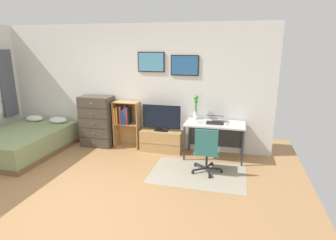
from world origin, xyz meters
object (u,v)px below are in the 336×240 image
(dresser, at_px, (97,121))
(bamboo_vase, at_px, (196,107))
(desk, at_px, (215,128))
(wine_glass, at_px, (196,117))
(bed, at_px, (24,141))
(computer_mouse, at_px, (227,124))
(office_chair, at_px, (207,150))
(tv_stand, at_px, (162,140))
(bookshelf, at_px, (125,120))
(television, at_px, (161,118))
(laptop, at_px, (215,120))

(dresser, distance_m, bamboo_vase, 2.28)
(dresser, distance_m, desk, 2.66)
(desk, distance_m, wine_glass, 0.48)
(bed, xyz_separation_m, dresser, (1.32, 0.81, 0.32))
(computer_mouse, distance_m, wine_glass, 0.61)
(bed, distance_m, dresser, 1.58)
(office_chair, height_order, computer_mouse, office_chair)
(computer_mouse, distance_m, bamboo_vase, 0.75)
(office_chair, relative_size, wine_glass, 4.78)
(bamboo_vase, relative_size, wine_glass, 2.81)
(bed, height_order, tv_stand, bed)
(dresser, bearing_deg, office_chair, -18.76)
(bookshelf, relative_size, television, 1.27)
(bamboo_vase, bearing_deg, office_chair, -70.34)
(laptop, bearing_deg, desk, 87.15)
(television, height_order, wine_glass, television)
(office_chair, bearing_deg, computer_mouse, 66.93)
(television, xyz_separation_m, laptop, (1.14, -0.04, 0.05))
(dresser, xyz_separation_m, bookshelf, (0.66, 0.06, 0.05))
(laptop, bearing_deg, television, 176.48)
(laptop, bearing_deg, bed, -170.58)
(desk, bearing_deg, tv_stand, 178.13)
(bookshelf, bearing_deg, bamboo_vase, 2.04)
(dresser, height_order, laptop, dresser)
(tv_stand, relative_size, bamboo_vase, 1.78)
(bookshelf, relative_size, wine_glass, 5.82)
(bed, xyz_separation_m, bamboo_vase, (3.56, 0.93, 0.74))
(bed, height_order, dresser, dresser)
(bookshelf, height_order, laptop, bookshelf)
(bookshelf, bearing_deg, tv_stand, -3.19)
(tv_stand, xyz_separation_m, television, (0.00, -0.02, 0.51))
(television, bearing_deg, computer_mouse, -6.03)
(bed, relative_size, bamboo_vase, 4.07)
(tv_stand, distance_m, television, 0.51)
(television, distance_m, laptop, 1.14)
(desk, relative_size, bamboo_vase, 2.35)
(laptop, bearing_deg, bamboo_vase, 156.82)
(bed, height_order, computer_mouse, computer_mouse)
(television, relative_size, wine_glass, 4.59)
(dresser, xyz_separation_m, wine_glass, (2.30, -0.19, 0.30))
(bookshelf, xyz_separation_m, television, (0.86, -0.07, 0.12))
(office_chair, relative_size, computer_mouse, 8.27)
(desk, xyz_separation_m, computer_mouse, (0.23, -0.13, 0.15))
(tv_stand, distance_m, desk, 1.20)
(bed, xyz_separation_m, bookshelf, (1.98, 0.87, 0.37))
(dresser, height_order, wine_glass, dresser)
(computer_mouse, xyz_separation_m, bamboo_vase, (-0.65, 0.27, 0.24))
(dresser, distance_m, computer_mouse, 2.90)
(dresser, bearing_deg, computer_mouse, -3.01)
(desk, xyz_separation_m, office_chair, (-0.07, -0.86, -0.15))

